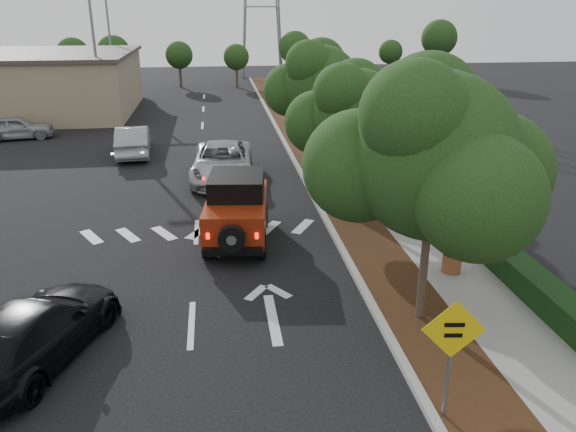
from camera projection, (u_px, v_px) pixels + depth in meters
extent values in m
plane|color=black|center=(192.00, 325.00, 13.72)|extent=(120.00, 120.00, 0.00)
cube|color=#9E9B93|center=(302.00, 175.00, 25.37)|extent=(0.20, 70.00, 0.15)
cube|color=black|center=(324.00, 174.00, 25.50)|extent=(1.80, 70.00, 0.12)
cube|color=gray|center=(364.00, 173.00, 25.73)|extent=(2.00, 70.00, 0.12)
cube|color=black|center=(394.00, 165.00, 25.78)|extent=(0.80, 70.00, 0.80)
cylinder|color=black|center=(217.00, 215.00, 19.63)|extent=(0.39, 0.86, 0.84)
cylinder|color=black|center=(263.00, 215.00, 19.65)|extent=(0.39, 0.86, 0.84)
cylinder|color=black|center=(208.00, 245.00, 17.17)|extent=(0.39, 0.86, 0.84)
cylinder|color=black|center=(261.00, 245.00, 17.19)|extent=(0.39, 0.86, 0.84)
cube|color=maroon|center=(237.00, 213.00, 18.21)|extent=(2.31, 4.06, 1.05)
cube|color=black|center=(237.00, 184.00, 18.19)|extent=(1.96, 2.31, 0.67)
cube|color=maroon|center=(240.00, 200.00, 19.61)|extent=(1.77, 1.27, 0.86)
cube|color=black|center=(233.00, 252.00, 16.49)|extent=(1.80, 0.39, 0.23)
cylinder|color=black|center=(232.00, 239.00, 16.18)|extent=(0.82, 0.32, 0.79)
cube|color=#FF190C|center=(208.00, 236.00, 16.37)|extent=(0.11, 0.05, 0.19)
cube|color=#FF190C|center=(257.00, 236.00, 16.39)|extent=(0.11, 0.05, 0.19)
imported|color=#A1A4A9|center=(223.00, 162.00, 24.73)|extent=(2.95, 5.83, 1.58)
imported|color=black|center=(34.00, 331.00, 12.16)|extent=(3.50, 5.25, 1.41)
imported|color=#93949A|center=(133.00, 141.00, 28.74)|extent=(1.98, 4.69, 1.51)
imported|color=#94969B|center=(16.00, 127.00, 32.16)|extent=(4.20, 2.32, 1.35)
cylinder|color=slate|center=(449.00, 364.00, 10.15)|extent=(0.08, 0.08, 2.24)
cube|color=yellow|center=(454.00, 330.00, 9.86)|extent=(1.14, 0.16, 1.14)
cube|color=black|center=(455.00, 325.00, 9.80)|extent=(0.36, 0.05, 0.08)
cube|color=black|center=(453.00, 335.00, 9.88)|extent=(0.32, 0.05, 0.08)
cylinder|color=brown|center=(452.00, 263.00, 16.07)|extent=(0.60, 0.60, 0.54)
sphere|color=black|center=(454.00, 247.00, 15.89)|extent=(0.68, 0.68, 0.68)
imported|color=black|center=(454.00, 244.00, 15.86)|extent=(0.63, 0.56, 0.64)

